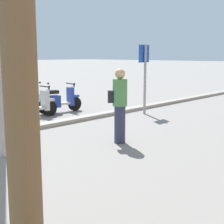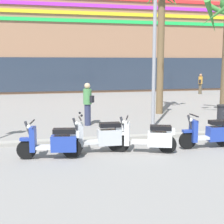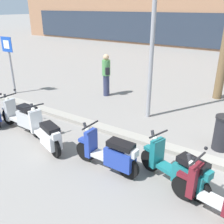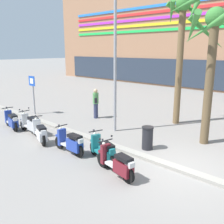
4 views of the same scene
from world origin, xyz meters
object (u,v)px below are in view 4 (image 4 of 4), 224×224
Objects in this scene: scooter_blue_gap_after_mid at (12,121)px; scooter_maroon_mid_centre at (117,163)px; scooter_silver_last_in_row at (31,124)px; litter_bin at (147,138)px; palm_tree_by_mall_entrance at (182,33)px; scooter_blue_tail_end at (71,143)px; scooter_teal_mid_front at (103,151)px; street_lamp at (115,37)px; scooter_white_mid_rear at (40,132)px; palm_tree_near_sign at (213,46)px; crossing_sign at (33,91)px; pedestrian_window_shopping at (96,103)px.

scooter_maroon_mid_centre reaches higher than scooter_blue_gap_after_mid.
scooter_silver_last_in_row is 1.85× the size of litter_bin.
scooter_blue_tail_end is at bearing -97.96° from palm_tree_by_mall_entrance.
scooter_silver_last_in_row is 1.01× the size of scooter_teal_mid_front.
street_lamp is (-0.65, 3.28, 4.06)m from scooter_blue_tail_end.
street_lamp is (-1.57, -3.32, -0.27)m from palm_tree_by_mall_entrance.
street_lamp is at bearing 48.40° from scooter_silver_last_in_row.
palm_tree_near_sign reaches higher than scooter_white_mid_rear.
crossing_sign reaches higher than scooter_white_mid_rear.
crossing_sign is 0.32× the size of street_lamp.
scooter_blue_gap_after_mid is at bearing -166.59° from scooter_silver_last_in_row.
street_lamp reaches higher than palm_tree_by_mall_entrance.
crossing_sign is at bearing -166.80° from palm_tree_near_sign.
scooter_blue_tail_end is 5.26m from street_lamp.
crossing_sign reaches higher than pedestrian_window_shopping.
palm_tree_near_sign reaches higher than pedestrian_window_shopping.
litter_bin is (-0.62, 2.54, 0.04)m from scooter_maroon_mid_centre.
street_lamp is at bearing 125.73° from scooter_teal_mid_front.
litter_bin is 0.13× the size of street_lamp.
palm_tree_by_mall_entrance reaches higher than scooter_maroon_mid_centre.
scooter_white_mid_rear is 0.96× the size of scooter_maroon_mid_centre.
crossing_sign is at bearing -150.57° from palm_tree_by_mall_entrance.
scooter_teal_mid_front is at bearing -112.79° from palm_tree_near_sign.
crossing_sign is at bearing 147.27° from scooter_silver_last_in_row.
scooter_silver_last_in_row is at bearing 176.18° from scooter_blue_tail_end.
palm_tree_near_sign reaches higher than scooter_teal_mid_front.
litter_bin is at bearing 0.62° from crossing_sign.
scooter_blue_tail_end is 0.23× the size of street_lamp.
palm_tree_near_sign is 4.24m from street_lamp.
scooter_maroon_mid_centre is at bearing -21.58° from scooter_teal_mid_front.
crossing_sign is 1.37× the size of pedestrian_window_shopping.
scooter_blue_tail_end is 0.73× the size of crossing_sign.
scooter_silver_last_in_row is 0.23× the size of street_lamp.
pedestrian_window_shopping is (-4.61, 4.02, 0.49)m from scooter_teal_mid_front.
scooter_white_mid_rear and scooter_teal_mid_front have the same top height.
scooter_maroon_mid_centre is at bearing -14.93° from crossing_sign.
crossing_sign reaches higher than scooter_silver_last_in_row.
palm_tree_near_sign is (0.81, 4.79, 3.67)m from scooter_maroon_mid_centre.
palm_tree_by_mall_entrance is 6.07m from litter_bin.
scooter_blue_tail_end is 7.94m from palm_tree_by_mall_entrance.
scooter_white_mid_rear reaches higher than litter_bin.
scooter_silver_last_in_row is 5.91m from scooter_maroon_mid_centre.
palm_tree_near_sign is at bearing 19.23° from street_lamp.
scooter_teal_mid_front is at bearing 3.56° from scooter_blue_gap_after_mid.
palm_tree_near_sign is 4.50m from litter_bin.
litter_bin is (-1.43, -2.25, -3.63)m from palm_tree_near_sign.
scooter_white_mid_rear is 4.66m from litter_bin.
crossing_sign is (-3.28, 2.11, 1.04)m from scooter_silver_last_in_row.
street_lamp is at bearing 161.51° from litter_bin.
street_lamp is (-2.15, 2.99, 4.06)m from scooter_teal_mid_front.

